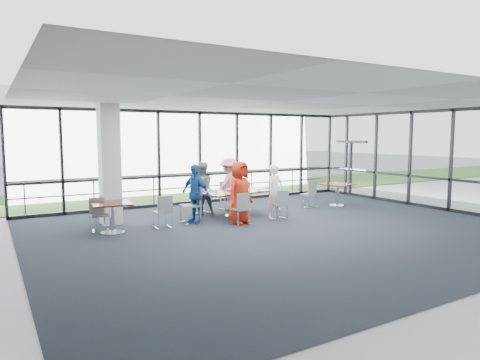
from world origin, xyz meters
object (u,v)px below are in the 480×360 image
chair_spare_r (309,194)px  chair_main_fl (202,197)px  chair_main_nl (240,209)px  chair_spare_lb (100,215)px  structural_column (110,164)px  diner_far_left (202,188)px  main_table (235,195)px  chair_spare_la (162,212)px  chair_main_fr (227,196)px  side_table_left (112,207)px  side_table_right (337,187)px  diner_near_left (240,192)px  chair_main_nr (279,205)px  diner_far_right (229,184)px  chair_main_end (190,206)px  diner_end (195,193)px  diner_near_right (275,192)px

chair_spare_r → chair_main_fl: bearing=155.7°
chair_main_nl → chair_spare_lb: (-3.39, 1.08, -0.02)m
structural_column → diner_far_left: structural_column is taller
main_table → chair_spare_la: (-2.40, -0.44, -0.23)m
diner_far_left → chair_spare_r: (3.61, -0.63, -0.36)m
chair_main_fr → side_table_left: bearing=14.5°
chair_main_fr → chair_spare_la: chair_main_fr is taller
side_table_right → diner_far_left: (-4.60, 0.90, 0.15)m
diner_far_left → chair_main_fl: diner_far_left is taller
diner_near_left → chair_main_nr: diner_near_left is taller
chair_main_nl → chair_spare_r: chair_spare_r is taller
chair_main_nl → chair_main_nr: bearing=-3.6°
diner_far_left → chair_spare_lb: 3.27m
chair_spare_r → diner_far_right: bearing=148.4°
main_table → chair_main_nl: 1.24m
chair_main_end → chair_main_fr: bearing=127.7°
diner_far_right → diner_end: (-1.77, -1.29, -0.02)m
chair_spare_r → side_table_right: bearing=-26.1°
side_table_right → chair_spare_la: 6.30m
side_table_left → diner_near_left: bearing=-10.0°
chair_main_fl → chair_main_fr: bearing=-179.4°
diner_end → chair_main_end: 0.35m
main_table → chair_main_fl: (-0.62, 0.92, -0.15)m
side_table_left → diner_far_left: size_ratio=0.63×
main_table → chair_main_fr: bearing=63.4°
side_table_right → chair_main_fr: (-3.50, 1.32, -0.21)m
side_table_left → structural_column: bearing=77.3°
main_table → diner_far_left: (-0.72, 0.73, 0.15)m
diner_near_right → chair_main_end: bearing=152.2°
side_table_right → chair_spare_r: (-0.99, 0.26, -0.21)m
diner_far_left → chair_spare_lb: (-3.15, -0.77, -0.39)m
side_table_left → chair_spare_r: size_ratio=1.15×
chair_main_end → chair_spare_lb: size_ratio=1.19×
main_table → diner_end: diner_end is taller
diner_end → chair_main_nr: diner_end is taller
side_table_left → diner_near_left: 3.32m
diner_far_left → chair_spare_r: 3.69m
diner_near_right → chair_main_nr: (0.06, -0.13, -0.36)m
chair_main_nr → side_table_right: bearing=12.7°
diner_far_right → chair_spare_lb: diner_far_right is taller
side_table_right → chair_main_fl: 4.64m
diner_end → diner_far_right: bearing=104.2°
main_table → chair_main_nl: bearing=-120.8°
structural_column → chair_main_fr: 3.98m
main_table → chair_main_nl: chair_main_nl is taller
chair_main_nr → chair_spare_r: 2.30m
side_table_right → diner_end: 5.28m
side_table_left → chair_main_fl: 3.31m
diner_near_left → chair_main_end: size_ratio=1.76×
chair_spare_lb → chair_spare_r: chair_spare_r is taller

